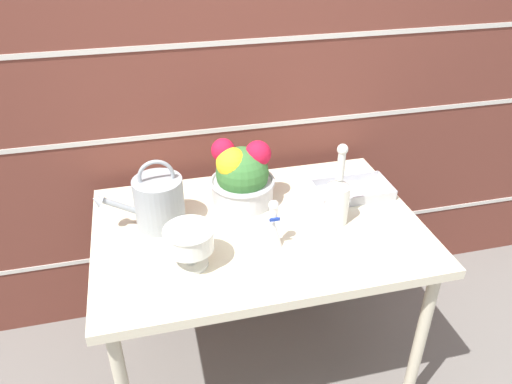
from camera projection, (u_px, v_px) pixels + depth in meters
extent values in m
plane|color=slate|center=(258.00, 362.00, 2.20)|extent=(12.00, 12.00, 0.00)
cube|color=brown|center=(229.00, 84.00, 2.04)|extent=(3.60, 0.08, 2.20)
cube|color=beige|center=(235.00, 239.00, 2.40)|extent=(3.53, 0.00, 0.02)
cube|color=beige|center=(232.00, 129.00, 2.10)|extent=(3.53, 0.00, 0.02)
cube|color=beige|center=(230.00, 43.00, 1.91)|extent=(3.53, 0.00, 0.02)
cube|color=beige|center=(259.00, 230.00, 1.82)|extent=(1.18, 0.80, 0.04)
cylinder|color=beige|center=(419.00, 343.00, 1.84)|extent=(0.04, 0.04, 0.70)
cylinder|color=beige|center=(123.00, 271.00, 2.19)|extent=(0.04, 0.04, 0.70)
cylinder|color=beige|center=(348.00, 236.00, 2.40)|extent=(0.04, 0.04, 0.70)
cylinder|color=#93999E|center=(159.00, 202.00, 1.77)|extent=(0.18, 0.18, 0.18)
cylinder|color=#93999E|center=(118.00, 205.00, 1.74)|extent=(0.14, 0.02, 0.09)
cone|color=#93999E|center=(97.00, 200.00, 1.71)|extent=(0.05, 0.05, 0.06)
torus|color=#93999E|center=(156.00, 176.00, 1.72)|extent=(0.13, 0.01, 0.13)
cylinder|color=silver|center=(192.00, 263.00, 1.62)|extent=(0.11, 0.11, 0.01)
cylinder|color=silver|center=(191.00, 255.00, 1.60)|extent=(0.04, 0.04, 0.06)
sphere|color=silver|center=(191.00, 254.00, 1.60)|extent=(0.05, 0.05, 0.05)
cylinder|color=silver|center=(190.00, 239.00, 1.57)|extent=(0.16, 0.16, 0.07)
torus|color=silver|center=(189.00, 230.00, 1.55)|extent=(0.17, 0.17, 0.01)
cylinder|color=#BCBCC1|center=(243.00, 191.00, 1.93)|extent=(0.24, 0.24, 0.09)
torus|color=#BCBCC1|center=(242.00, 181.00, 1.90)|extent=(0.25, 0.25, 0.01)
sphere|color=#387033|center=(242.00, 173.00, 1.89)|extent=(0.20, 0.20, 0.20)
sphere|color=yellow|center=(232.00, 163.00, 1.84)|extent=(0.12, 0.12, 0.12)
sphere|color=red|center=(223.00, 150.00, 1.85)|extent=(0.09, 0.09, 0.09)
sphere|color=red|center=(258.00, 154.00, 1.85)|extent=(0.10, 0.10, 0.10)
cylinder|color=silver|center=(337.00, 204.00, 1.80)|extent=(0.09, 0.09, 0.15)
cone|color=silver|center=(339.00, 183.00, 1.75)|extent=(0.09, 0.09, 0.03)
cylinder|color=silver|center=(341.00, 166.00, 1.71)|extent=(0.03, 0.03, 0.10)
sphere|color=silver|center=(343.00, 149.00, 1.68)|extent=(0.04, 0.04, 0.04)
cone|color=white|center=(273.00, 231.00, 1.68)|extent=(0.06, 0.06, 0.12)
cylinder|color=white|center=(274.00, 211.00, 1.63)|extent=(0.03, 0.03, 0.04)
sphere|color=white|center=(274.00, 205.00, 1.62)|extent=(0.04, 0.04, 0.04)
cube|color=#193399|center=(275.00, 220.00, 1.63)|extent=(0.04, 0.01, 0.01)
cube|color=#B7B7BC|center=(352.00, 193.00, 1.99)|extent=(0.30, 0.17, 0.01)
cube|color=#B7B7BC|center=(361.00, 201.00, 1.92)|extent=(0.30, 0.01, 0.04)
cube|color=#B7B7BC|center=(344.00, 180.00, 2.05)|extent=(0.30, 0.01, 0.04)
cube|color=#B7B7BC|center=(317.00, 194.00, 1.96)|extent=(0.01, 0.17, 0.04)
cube|color=#B7B7BC|center=(386.00, 185.00, 2.02)|extent=(0.01, 0.17, 0.04)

